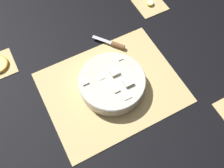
% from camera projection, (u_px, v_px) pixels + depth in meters
% --- Properties ---
extents(ground_plane, '(6.00, 6.00, 0.00)m').
position_uv_depth(ground_plane, '(112.00, 88.00, 0.96)').
color(ground_plane, black).
extents(bamboo_mat_center, '(0.49, 0.39, 0.01)m').
position_uv_depth(bamboo_mat_center, '(112.00, 87.00, 0.96)').
color(bamboo_mat_center, '#D6B775').
rests_on(bamboo_mat_center, ground_plane).
extents(coaster_mat_far_right, '(0.13, 0.13, 0.01)m').
position_uv_depth(coaster_mat_far_right, '(150.00, 5.00, 1.16)').
color(coaster_mat_far_right, '#D6B775').
rests_on(coaster_mat_far_right, ground_plane).
extents(fruit_salad_bowl, '(0.24, 0.24, 0.07)m').
position_uv_depth(fruit_salad_bowl, '(112.00, 83.00, 0.93)').
color(fruit_salad_bowl, silver).
rests_on(fruit_salad_bowl, bamboo_mat_center).
extents(paring_knife, '(0.10, 0.12, 0.02)m').
position_uv_depth(paring_knife, '(116.00, 45.00, 1.04)').
color(paring_knife, silver).
rests_on(paring_knife, bamboo_mat_center).
extents(banana_coin_single, '(0.03, 0.03, 0.01)m').
position_uv_depth(banana_coin_single, '(150.00, 3.00, 1.16)').
color(banana_coin_single, '#F7EFC6').
rests_on(banana_coin_single, coaster_mat_far_right).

